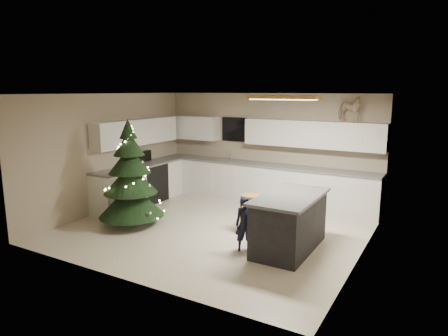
{
  "coord_description": "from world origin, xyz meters",
  "views": [
    {
      "loc": [
        3.85,
        -6.4,
        2.67
      ],
      "look_at": [
        0.0,
        0.35,
        1.15
      ],
      "focal_mm": 32.0,
      "sensor_mm": 36.0,
      "label": 1
    }
  ],
  "objects_px": {
    "christmas_tree": "(130,182)",
    "toddler": "(245,224)",
    "rocking_horse": "(349,109)",
    "island": "(289,222)",
    "bar_stool": "(251,204)"
  },
  "relations": [
    {
      "from": "island",
      "to": "bar_stool",
      "type": "xyz_separation_m",
      "value": [
        -0.94,
        0.44,
        0.07
      ]
    },
    {
      "from": "bar_stool",
      "to": "toddler",
      "type": "xyz_separation_m",
      "value": [
        0.32,
        -0.87,
        -0.08
      ]
    },
    {
      "from": "island",
      "to": "rocking_horse",
      "type": "bearing_deg",
      "value": 83.36
    },
    {
      "from": "christmas_tree",
      "to": "toddler",
      "type": "xyz_separation_m",
      "value": [
        2.58,
        -0.06,
        -0.41
      ]
    },
    {
      "from": "christmas_tree",
      "to": "rocking_horse",
      "type": "relative_size",
      "value": 3.15
    },
    {
      "from": "island",
      "to": "bar_stool",
      "type": "height_order",
      "value": "island"
    },
    {
      "from": "christmas_tree",
      "to": "bar_stool",
      "type": "bearing_deg",
      "value": 19.75
    },
    {
      "from": "bar_stool",
      "to": "christmas_tree",
      "type": "distance_m",
      "value": 2.42
    },
    {
      "from": "christmas_tree",
      "to": "rocking_horse",
      "type": "distance_m",
      "value": 4.79
    },
    {
      "from": "christmas_tree",
      "to": "toddler",
      "type": "bearing_deg",
      "value": -1.27
    },
    {
      "from": "christmas_tree",
      "to": "island",
      "type": "bearing_deg",
      "value": 6.56
    },
    {
      "from": "island",
      "to": "bar_stool",
      "type": "relative_size",
      "value": 2.34
    },
    {
      "from": "bar_stool",
      "to": "toddler",
      "type": "distance_m",
      "value": 0.93
    },
    {
      "from": "toddler",
      "to": "rocking_horse",
      "type": "bearing_deg",
      "value": 38.23
    },
    {
      "from": "toddler",
      "to": "rocking_horse",
      "type": "height_order",
      "value": "rocking_horse"
    }
  ]
}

